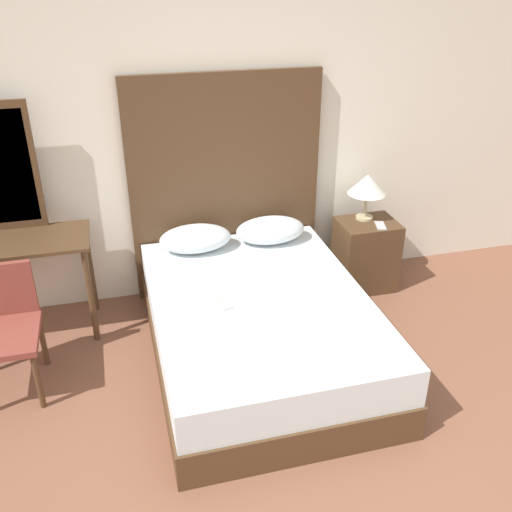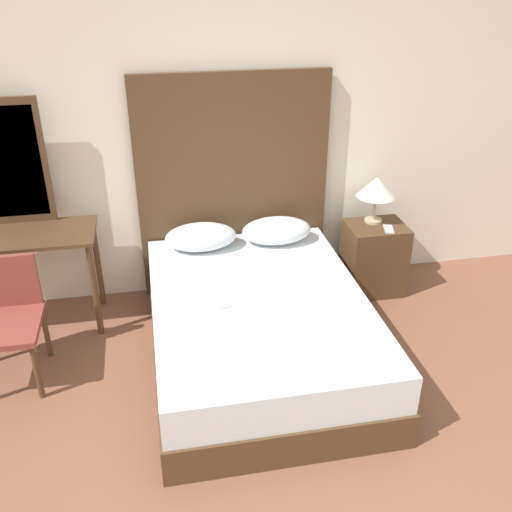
{
  "view_description": "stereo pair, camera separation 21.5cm",
  "coord_description": "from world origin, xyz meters",
  "px_view_note": "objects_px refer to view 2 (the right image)",
  "views": [
    {
      "loc": [
        -0.97,
        -1.54,
        2.45
      ],
      "look_at": [
        -0.14,
        1.61,
        0.74
      ],
      "focal_mm": 40.0,
      "sensor_mm": 36.0,
      "label": 1
    },
    {
      "loc": [
        -0.76,
        -1.58,
        2.45
      ],
      "look_at": [
        -0.14,
        1.61,
        0.74
      ],
      "focal_mm": 40.0,
      "sensor_mm": 36.0,
      "label": 2
    }
  ],
  "objects_px": {
    "table_lamp": "(377,188)",
    "nightstand": "(373,258)",
    "phone_on_bed": "(221,302)",
    "bed": "(259,328)",
    "vanity_desk": "(20,251)",
    "phone_on_nightstand": "(389,229)",
    "chair": "(5,313)"
  },
  "relations": [
    {
      "from": "bed",
      "to": "vanity_desk",
      "type": "height_order",
      "value": "vanity_desk"
    },
    {
      "from": "phone_on_nightstand",
      "to": "chair",
      "type": "relative_size",
      "value": 0.21
    },
    {
      "from": "table_lamp",
      "to": "phone_on_nightstand",
      "type": "distance_m",
      "value": 0.33
    },
    {
      "from": "chair",
      "to": "phone_on_bed",
      "type": "bearing_deg",
      "value": -8.02
    },
    {
      "from": "nightstand",
      "to": "bed",
      "type": "bearing_deg",
      "value": -146.77
    },
    {
      "from": "bed",
      "to": "table_lamp",
      "type": "xyz_separation_m",
      "value": [
        1.09,
        0.79,
        0.62
      ]
    },
    {
      "from": "phone_on_bed",
      "to": "chair",
      "type": "height_order",
      "value": "chair"
    },
    {
      "from": "bed",
      "to": "vanity_desk",
      "type": "relative_size",
      "value": 1.85
    },
    {
      "from": "phone_on_nightstand",
      "to": "table_lamp",
      "type": "bearing_deg",
      "value": 109.89
    },
    {
      "from": "nightstand",
      "to": "chair",
      "type": "xyz_separation_m",
      "value": [
        -2.69,
        -0.55,
        0.17
      ]
    },
    {
      "from": "table_lamp",
      "to": "chair",
      "type": "height_order",
      "value": "table_lamp"
    },
    {
      "from": "table_lamp",
      "to": "phone_on_bed",
      "type": "bearing_deg",
      "value": -148.6
    },
    {
      "from": "table_lamp",
      "to": "phone_on_nightstand",
      "type": "relative_size",
      "value": 2.29
    },
    {
      "from": "bed",
      "to": "vanity_desk",
      "type": "xyz_separation_m",
      "value": [
        -1.57,
        0.71,
        0.38
      ]
    },
    {
      "from": "nightstand",
      "to": "chair",
      "type": "relative_size",
      "value": 0.74
    },
    {
      "from": "phone_on_bed",
      "to": "chair",
      "type": "relative_size",
      "value": 0.21
    },
    {
      "from": "table_lamp",
      "to": "nightstand",
      "type": "bearing_deg",
      "value": -86.79
    },
    {
      "from": "table_lamp",
      "to": "phone_on_nightstand",
      "type": "bearing_deg",
      "value": -70.11
    },
    {
      "from": "nightstand",
      "to": "phone_on_bed",
      "type": "bearing_deg",
      "value": -151.07
    },
    {
      "from": "table_lamp",
      "to": "chair",
      "type": "bearing_deg",
      "value": -166.89
    },
    {
      "from": "chair",
      "to": "phone_on_nightstand",
      "type": "bearing_deg",
      "value": 9.45
    },
    {
      "from": "phone_on_bed",
      "to": "bed",
      "type": "bearing_deg",
      "value": 6.34
    },
    {
      "from": "vanity_desk",
      "to": "chair",
      "type": "xyz_separation_m",
      "value": [
        -0.03,
        -0.55,
        -0.17
      ]
    },
    {
      "from": "table_lamp",
      "to": "vanity_desk",
      "type": "bearing_deg",
      "value": -178.28
    },
    {
      "from": "table_lamp",
      "to": "phone_on_nightstand",
      "type": "height_order",
      "value": "table_lamp"
    },
    {
      "from": "nightstand",
      "to": "table_lamp",
      "type": "height_order",
      "value": "table_lamp"
    },
    {
      "from": "phone_on_bed",
      "to": "table_lamp",
      "type": "bearing_deg",
      "value": 31.4
    },
    {
      "from": "phone_on_nightstand",
      "to": "chair",
      "type": "bearing_deg",
      "value": -170.55
    },
    {
      "from": "bed",
      "to": "vanity_desk",
      "type": "distance_m",
      "value": 1.76
    },
    {
      "from": "phone_on_bed",
      "to": "chair",
      "type": "distance_m",
      "value": 1.37
    },
    {
      "from": "vanity_desk",
      "to": "table_lamp",
      "type": "bearing_deg",
      "value": 1.72
    },
    {
      "from": "nightstand",
      "to": "phone_on_nightstand",
      "type": "height_order",
      "value": "phone_on_nightstand"
    }
  ]
}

